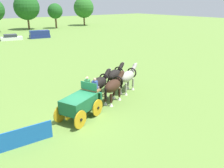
{
  "coord_description": "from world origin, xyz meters",
  "views": [
    {
      "loc": [
        -6.71,
        -12.38,
        7.49
      ],
      "look_at": [
        3.95,
        1.53,
        1.2
      ],
      "focal_mm": 36.69,
      "sensor_mm": 36.0,
      "label": 1
    }
  ],
  "objects_px": {
    "draft_horse_rear_near": "(99,83)",
    "draft_horse_lead_near": "(115,75)",
    "parked_vehicle_d": "(11,38)",
    "draft_horse_lead_off": "(128,77)",
    "show_wagon": "(81,102)",
    "draft_horse_rear_off": "(113,86)",
    "parked_vehicle_e": "(40,34)"
  },
  "relations": [
    {
      "from": "parked_vehicle_e",
      "to": "draft_horse_rear_near",
      "type": "bearing_deg",
      "value": -103.57
    },
    {
      "from": "show_wagon",
      "to": "parked_vehicle_d",
      "type": "distance_m",
      "value": 38.99
    },
    {
      "from": "draft_horse_lead_off",
      "to": "parked_vehicle_d",
      "type": "distance_m",
      "value": 36.81
    },
    {
      "from": "draft_horse_lead_off",
      "to": "draft_horse_lead_near",
      "type": "bearing_deg",
      "value": 113.4
    },
    {
      "from": "draft_horse_rear_near",
      "to": "draft_horse_rear_off",
      "type": "distance_m",
      "value": 1.3
    },
    {
      "from": "draft_horse_rear_near",
      "to": "draft_horse_lead_near",
      "type": "bearing_deg",
      "value": 23.16
    },
    {
      "from": "parked_vehicle_e",
      "to": "parked_vehicle_d",
      "type": "bearing_deg",
      "value": 172.99
    },
    {
      "from": "draft_horse_lead_near",
      "to": "parked_vehicle_d",
      "type": "distance_m",
      "value": 35.62
    },
    {
      "from": "draft_horse_lead_off",
      "to": "parked_vehicle_e",
      "type": "height_order",
      "value": "draft_horse_lead_off"
    },
    {
      "from": "show_wagon",
      "to": "draft_horse_rear_near",
      "type": "distance_m",
      "value": 3.45
    },
    {
      "from": "draft_horse_rear_off",
      "to": "draft_horse_lead_near",
      "type": "relative_size",
      "value": 1.0
    },
    {
      "from": "draft_horse_rear_off",
      "to": "parked_vehicle_d",
      "type": "xyz_separation_m",
      "value": [
        2.33,
        37.83,
        -0.81
      ]
    },
    {
      "from": "show_wagon",
      "to": "parked_vehicle_e",
      "type": "distance_m",
      "value": 39.56
    },
    {
      "from": "draft_horse_rear_off",
      "to": "parked_vehicle_e",
      "type": "bearing_deg",
      "value": 77.61
    },
    {
      "from": "draft_horse_rear_near",
      "to": "parked_vehicle_d",
      "type": "distance_m",
      "value": 36.75
    },
    {
      "from": "draft_horse_lead_near",
      "to": "parked_vehicle_e",
      "type": "bearing_deg",
      "value": 79.81
    },
    {
      "from": "draft_horse_rear_off",
      "to": "parked_vehicle_e",
      "type": "relative_size",
      "value": 0.63
    },
    {
      "from": "show_wagon",
      "to": "draft_horse_lead_near",
      "type": "xyz_separation_m",
      "value": [
        5.25,
        2.95,
        0.19
      ]
    },
    {
      "from": "parked_vehicle_d",
      "to": "draft_horse_rear_near",
      "type": "bearing_deg",
      "value": -94.44
    },
    {
      "from": "parked_vehicle_d",
      "to": "parked_vehicle_e",
      "type": "xyz_separation_m",
      "value": [
        5.82,
        -0.72,
        0.28
      ]
    },
    {
      "from": "draft_horse_rear_near",
      "to": "parked_vehicle_d",
      "type": "height_order",
      "value": "draft_horse_rear_near"
    },
    {
      "from": "draft_horse_rear_off",
      "to": "parked_vehicle_e",
      "type": "xyz_separation_m",
      "value": [
        8.15,
        37.11,
        -0.53
      ]
    },
    {
      "from": "draft_horse_lead_near",
      "to": "parked_vehicle_e",
      "type": "distance_m",
      "value": 35.46
    },
    {
      "from": "draft_horse_rear_off",
      "to": "draft_horse_lead_off",
      "type": "relative_size",
      "value": 0.97
    },
    {
      "from": "parked_vehicle_d",
      "to": "draft_horse_lead_off",
      "type": "bearing_deg",
      "value": -89.9
    },
    {
      "from": "show_wagon",
      "to": "draft_horse_lead_near",
      "type": "bearing_deg",
      "value": 29.36
    },
    {
      "from": "draft_horse_lead_near",
      "to": "parked_vehicle_d",
      "type": "height_order",
      "value": "draft_horse_lead_near"
    },
    {
      "from": "draft_horse_rear_near",
      "to": "draft_horse_lead_off",
      "type": "relative_size",
      "value": 0.99
    },
    {
      "from": "draft_horse_lead_off",
      "to": "parked_vehicle_e",
      "type": "xyz_separation_m",
      "value": [
        5.76,
        36.09,
        -0.57
      ]
    },
    {
      "from": "draft_horse_rear_off",
      "to": "show_wagon",
      "type": "bearing_deg",
      "value": -167.7
    },
    {
      "from": "draft_horse_rear_near",
      "to": "draft_horse_rear_off",
      "type": "bearing_deg",
      "value": -66.69
    },
    {
      "from": "draft_horse_rear_off",
      "to": "draft_horse_lead_near",
      "type": "height_order",
      "value": "draft_horse_rear_off"
    }
  ]
}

